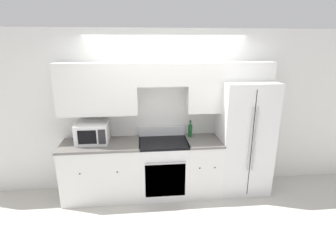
% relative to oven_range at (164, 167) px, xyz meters
% --- Properties ---
extents(ground_plane, '(12.00, 12.00, 0.00)m').
position_rel_oven_range_xyz_m(ground_plane, '(0.07, -0.31, -0.46)').
color(ground_plane, beige).
extents(wall_back, '(8.00, 0.39, 2.60)m').
position_rel_oven_range_xyz_m(wall_back, '(0.08, 0.28, 1.01)').
color(wall_back, white).
rests_on(wall_back, ground_plane).
extents(lower_cabinets_left, '(1.21, 0.64, 0.90)m').
position_rel_oven_range_xyz_m(lower_cabinets_left, '(-0.98, -0.00, -0.00)').
color(lower_cabinets_left, white).
rests_on(lower_cabinets_left, ground_plane).
extents(lower_cabinets_right, '(0.54, 0.64, 0.90)m').
position_rel_oven_range_xyz_m(lower_cabinets_right, '(0.64, -0.00, -0.00)').
color(lower_cabinets_right, white).
rests_on(lower_cabinets_right, ground_plane).
extents(oven_range, '(0.77, 0.65, 1.06)m').
position_rel_oven_range_xyz_m(oven_range, '(0.00, 0.00, 0.00)').
color(oven_range, white).
rests_on(oven_range, ground_plane).
extents(refrigerator, '(0.82, 0.72, 1.82)m').
position_rel_oven_range_xyz_m(refrigerator, '(1.31, 0.03, 0.45)').
color(refrigerator, white).
rests_on(refrigerator, ground_plane).
extents(microwave, '(0.48, 0.43, 0.32)m').
position_rel_oven_range_xyz_m(microwave, '(-1.09, 0.07, 0.60)').
color(microwave, white).
rests_on(microwave, lower_cabinets_left).
extents(bottle, '(0.07, 0.07, 0.27)m').
position_rel_oven_range_xyz_m(bottle, '(0.46, 0.19, 0.55)').
color(bottle, '#195928').
rests_on(bottle, lower_cabinets_right).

